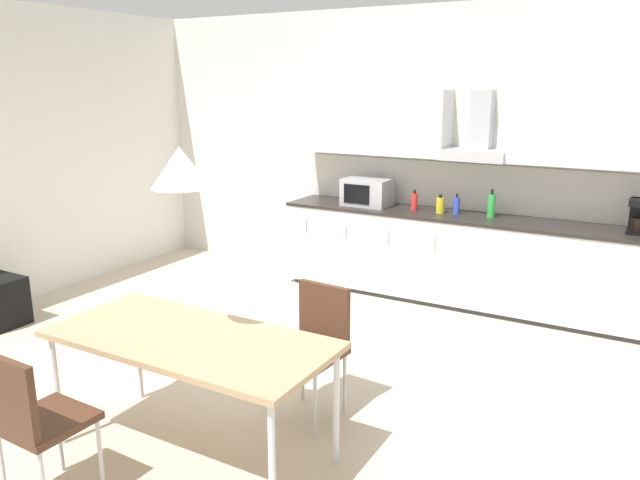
% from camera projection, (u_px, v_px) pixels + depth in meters
% --- Properties ---
extents(ground_plane, '(8.77, 8.37, 0.02)m').
position_uv_depth(ground_plane, '(234.00, 383.00, 4.59)').
color(ground_plane, beige).
extents(wall_back, '(7.02, 0.10, 2.88)m').
position_uv_depth(wall_back, '(392.00, 150.00, 6.62)').
color(wall_back, silver).
rests_on(wall_back, ground_plane).
extents(kitchen_counter, '(3.81, 0.62, 0.89)m').
position_uv_depth(kitchen_counter, '(467.00, 260.00, 6.11)').
color(kitchen_counter, '#333333').
rests_on(kitchen_counter, ground_plane).
extents(backsplash_tile, '(3.79, 0.02, 0.47)m').
position_uv_depth(backsplash_tile, '(479.00, 188.00, 6.18)').
color(backsplash_tile, silver).
rests_on(backsplash_tile, kitchen_counter).
extents(upper_wall_cabinets, '(3.79, 0.40, 0.66)m').
position_uv_depth(upper_wall_cabinets, '(479.00, 126.00, 5.90)').
color(upper_wall_cabinets, silver).
extents(microwave, '(0.48, 0.35, 0.28)m').
position_uv_depth(microwave, '(367.00, 192.00, 6.49)').
color(microwave, '#ADADB2').
rests_on(microwave, kitchen_counter).
extents(coffee_maker, '(0.18, 0.19, 0.30)m').
position_uv_depth(coffee_maker, '(640.00, 216.00, 5.29)').
color(coffee_maker, black).
rests_on(coffee_maker, kitchen_counter).
extents(bottle_green, '(0.07, 0.07, 0.27)m').
position_uv_depth(bottle_green, '(491.00, 206.00, 5.90)').
color(bottle_green, green).
rests_on(bottle_green, kitchen_counter).
extents(bottle_yellow, '(0.08, 0.08, 0.18)m').
position_uv_depth(bottle_yellow, '(440.00, 205.00, 6.12)').
color(bottle_yellow, yellow).
rests_on(bottle_yellow, kitchen_counter).
extents(bottle_red, '(0.07, 0.07, 0.21)m').
position_uv_depth(bottle_red, '(414.00, 201.00, 6.26)').
color(bottle_red, red).
rests_on(bottle_red, kitchen_counter).
extents(bottle_blue, '(0.06, 0.06, 0.21)m').
position_uv_depth(bottle_blue, '(457.00, 205.00, 6.06)').
color(bottle_blue, blue).
rests_on(bottle_blue, kitchen_counter).
extents(dining_table, '(1.67, 0.77, 0.75)m').
position_uv_depth(dining_table, '(190.00, 344.00, 3.54)').
color(dining_table, tan).
rests_on(dining_table, ground_plane).
extents(chair_far_right, '(0.43, 0.43, 0.87)m').
position_uv_depth(chair_far_right, '(316.00, 338.00, 4.05)').
color(chair_far_right, '#4C2D1E').
rests_on(chair_far_right, ground_plane).
extents(chair_near_left, '(0.41, 0.41, 0.87)m').
position_uv_depth(chair_near_left, '(31.00, 414.00, 3.12)').
color(chair_near_left, '#4C2D1E').
rests_on(chair_near_left, ground_plane).
extents(pendant_lamp, '(0.32, 0.32, 0.22)m').
position_uv_depth(pendant_lamp, '(180.00, 167.00, 3.29)').
color(pendant_lamp, silver).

